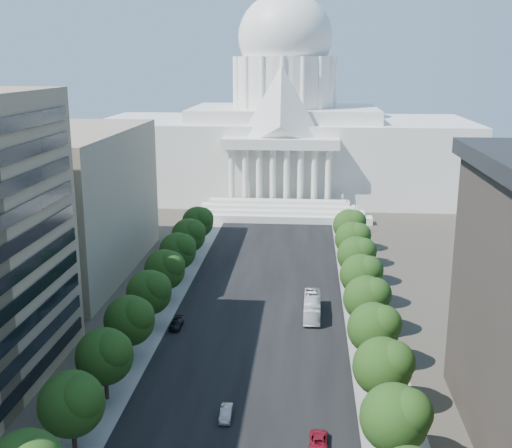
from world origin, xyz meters
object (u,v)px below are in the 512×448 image
(car_red, at_px, (319,439))
(car_dark_b, at_px, (176,324))
(city_bus, at_px, (312,306))
(car_silver, at_px, (226,413))

(car_red, xyz_separation_m, car_dark_b, (-23.48, 32.06, 0.04))
(city_bus, bearing_deg, car_red, -88.25)
(car_silver, distance_m, car_dark_b, 29.80)
(car_red, bearing_deg, car_silver, -20.65)
(car_dark_b, bearing_deg, car_red, -53.67)
(car_red, relative_size, car_dark_b, 0.99)
(city_bus, bearing_deg, car_silver, -106.68)
(car_silver, xyz_separation_m, car_dark_b, (-11.94, 27.31, 0.00))
(car_silver, bearing_deg, city_bus, 71.46)
(car_red, bearing_deg, city_bus, -87.32)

